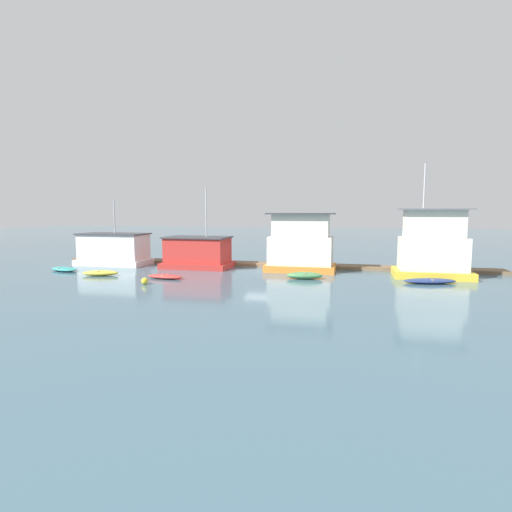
{
  "coord_description": "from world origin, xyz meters",
  "views": [
    {
      "loc": [
        8.27,
        -34.86,
        5.25
      ],
      "look_at": [
        0.0,
        -1.0,
        1.4
      ],
      "focal_mm": 28.0,
      "sensor_mm": 36.0,
      "label": 1
    }
  ],
  "objects_px": {
    "mooring_post_centre": "(325,259)",
    "houseboat_orange": "(301,245)",
    "houseboat_red": "(198,253)",
    "dinghy_green": "(305,276)",
    "houseboat_white": "(114,250)",
    "mooring_post_near_left": "(189,256)",
    "buoy_yellow": "(145,281)",
    "dinghy_navy": "(430,281)",
    "houseboat_yellow": "(432,247)",
    "dinghy_yellow": "(100,273)",
    "dinghy_teal": "(64,269)",
    "dinghy_red": "(165,276)"
  },
  "relations": [
    {
      "from": "dinghy_teal",
      "to": "buoy_yellow",
      "type": "relative_size",
      "value": 6.89
    },
    {
      "from": "houseboat_red",
      "to": "houseboat_orange",
      "type": "relative_size",
      "value": 1.21
    },
    {
      "from": "mooring_post_centre",
      "to": "mooring_post_near_left",
      "type": "bearing_deg",
      "value": 180.0
    },
    {
      "from": "mooring_post_near_left",
      "to": "mooring_post_centre",
      "type": "bearing_deg",
      "value": 0.0
    },
    {
      "from": "houseboat_yellow",
      "to": "dinghy_navy",
      "type": "distance_m",
      "value": 3.88
    },
    {
      "from": "houseboat_white",
      "to": "mooring_post_near_left",
      "type": "height_order",
      "value": "houseboat_white"
    },
    {
      "from": "dinghy_green",
      "to": "dinghy_yellow",
      "type": "bearing_deg",
      "value": -171.77
    },
    {
      "from": "dinghy_red",
      "to": "mooring_post_near_left",
      "type": "bearing_deg",
      "value": 99.7
    },
    {
      "from": "houseboat_yellow",
      "to": "houseboat_red",
      "type": "bearing_deg",
      "value": 177.65
    },
    {
      "from": "mooring_post_centre",
      "to": "houseboat_orange",
      "type": "bearing_deg",
      "value": -148.46
    },
    {
      "from": "houseboat_red",
      "to": "dinghy_red",
      "type": "xyz_separation_m",
      "value": [
        -0.1,
        -6.7,
        -1.23
      ]
    },
    {
      "from": "houseboat_white",
      "to": "dinghy_red",
      "type": "height_order",
      "value": "houseboat_white"
    },
    {
      "from": "dinghy_yellow",
      "to": "mooring_post_centre",
      "type": "xyz_separation_m",
      "value": [
        17.81,
        7.95,
        0.78
      ]
    },
    {
      "from": "houseboat_yellow",
      "to": "dinghy_teal",
      "type": "height_order",
      "value": "houseboat_yellow"
    },
    {
      "from": "houseboat_red",
      "to": "houseboat_yellow",
      "type": "bearing_deg",
      "value": -2.35
    },
    {
      "from": "houseboat_white",
      "to": "dinghy_red",
      "type": "bearing_deg",
      "value": -36.91
    },
    {
      "from": "dinghy_yellow",
      "to": "mooring_post_near_left",
      "type": "xyz_separation_m",
      "value": [
        4.53,
        7.95,
        0.64
      ]
    },
    {
      "from": "houseboat_orange",
      "to": "mooring_post_centre",
      "type": "xyz_separation_m",
      "value": [
        2.03,
        1.25,
        -1.33
      ]
    },
    {
      "from": "houseboat_yellow",
      "to": "dinghy_green",
      "type": "distance_m",
      "value": 10.63
    },
    {
      "from": "dinghy_red",
      "to": "mooring_post_near_left",
      "type": "distance_m",
      "value": 8.24
    },
    {
      "from": "dinghy_red",
      "to": "dinghy_navy",
      "type": "bearing_deg",
      "value": 7.86
    },
    {
      "from": "dinghy_navy",
      "to": "mooring_post_near_left",
      "type": "height_order",
      "value": "mooring_post_near_left"
    },
    {
      "from": "houseboat_red",
      "to": "dinghy_teal",
      "type": "bearing_deg",
      "value": -155.18
    },
    {
      "from": "houseboat_orange",
      "to": "dinghy_red",
      "type": "bearing_deg",
      "value": -145.22
    },
    {
      "from": "buoy_yellow",
      "to": "dinghy_teal",
      "type": "bearing_deg",
      "value": 157.56
    },
    {
      "from": "houseboat_yellow",
      "to": "dinghy_navy",
      "type": "relative_size",
      "value": 2.26
    },
    {
      "from": "houseboat_yellow",
      "to": "dinghy_yellow",
      "type": "xyz_separation_m",
      "value": [
        -26.52,
        -5.72,
        -2.21
      ]
    },
    {
      "from": "dinghy_teal",
      "to": "dinghy_green",
      "type": "distance_m",
      "value": 21.43
    },
    {
      "from": "houseboat_yellow",
      "to": "dinghy_navy",
      "type": "xyz_separation_m",
      "value": [
        -0.64,
        -3.1,
        -2.25
      ]
    },
    {
      "from": "dinghy_green",
      "to": "buoy_yellow",
      "type": "relative_size",
      "value": 6.05
    },
    {
      "from": "dinghy_green",
      "to": "dinghy_teal",
      "type": "bearing_deg",
      "value": -177.77
    },
    {
      "from": "dinghy_navy",
      "to": "buoy_yellow",
      "type": "relative_size",
      "value": 8.17
    },
    {
      "from": "houseboat_orange",
      "to": "mooring_post_centre",
      "type": "height_order",
      "value": "houseboat_orange"
    },
    {
      "from": "mooring_post_near_left",
      "to": "mooring_post_centre",
      "type": "height_order",
      "value": "mooring_post_centre"
    },
    {
      "from": "dinghy_green",
      "to": "dinghy_navy",
      "type": "distance_m",
      "value": 9.23
    },
    {
      "from": "dinghy_green",
      "to": "buoy_yellow",
      "type": "distance_m",
      "value": 12.19
    },
    {
      "from": "houseboat_white",
      "to": "dinghy_red",
      "type": "xyz_separation_m",
      "value": [
        8.83,
        -6.63,
        -1.34
      ]
    },
    {
      "from": "houseboat_yellow",
      "to": "dinghy_red",
      "type": "height_order",
      "value": "houseboat_yellow"
    },
    {
      "from": "houseboat_red",
      "to": "mooring_post_centre",
      "type": "distance_m",
      "value": 11.88
    },
    {
      "from": "dinghy_red",
      "to": "buoy_yellow",
      "type": "relative_size",
      "value": 6.3
    },
    {
      "from": "houseboat_white",
      "to": "houseboat_orange",
      "type": "bearing_deg",
      "value": 0.66
    },
    {
      "from": "dinghy_green",
      "to": "houseboat_white",
      "type": "bearing_deg",
      "value": 168.21
    },
    {
      "from": "dinghy_green",
      "to": "buoy_yellow",
      "type": "xyz_separation_m",
      "value": [
        -11.07,
        -5.11,
        -0.03
      ]
    },
    {
      "from": "dinghy_red",
      "to": "mooring_post_centre",
      "type": "relative_size",
      "value": 1.56
    },
    {
      "from": "houseboat_red",
      "to": "mooring_post_centre",
      "type": "xyz_separation_m",
      "value": [
        11.79,
        1.39,
        -0.41
      ]
    },
    {
      "from": "buoy_yellow",
      "to": "dinghy_navy",
      "type": "bearing_deg",
      "value": 14.67
    },
    {
      "from": "dinghy_teal",
      "to": "dinghy_red",
      "type": "height_order",
      "value": "dinghy_red"
    },
    {
      "from": "houseboat_yellow",
      "to": "dinghy_yellow",
      "type": "height_order",
      "value": "houseboat_yellow"
    },
    {
      "from": "houseboat_white",
      "to": "dinghy_green",
      "type": "distance_m",
      "value": 20.02
    },
    {
      "from": "houseboat_white",
      "to": "mooring_post_near_left",
      "type": "bearing_deg",
      "value": 11.11
    }
  ]
}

